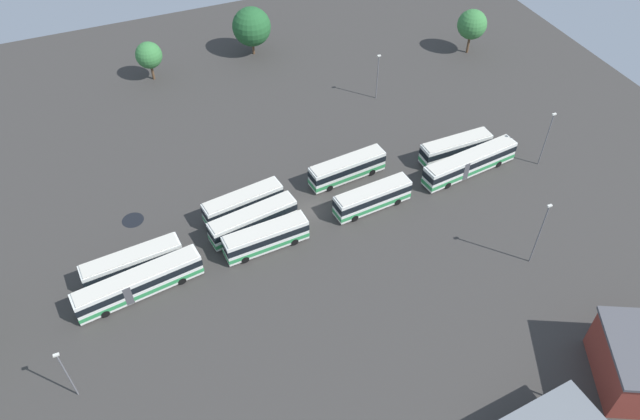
% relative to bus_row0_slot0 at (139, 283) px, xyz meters
% --- Properties ---
extents(ground_plane, '(125.28, 125.28, 0.00)m').
position_rel_bus_row0_slot0_xyz_m(ground_plane, '(23.28, 5.38, -1.80)').
color(ground_plane, '#383533').
extents(bus_row0_slot0, '(15.09, 4.60, 3.40)m').
position_rel_bus_row0_slot0_xyz_m(bus_row0_slot0, '(0.00, 0.00, 0.00)').
color(bus_row0_slot0, silver).
rests_on(bus_row0_slot0, ground_plane).
extents(bus_row0_slot1, '(12.01, 3.54, 3.40)m').
position_rel_bus_row0_slot0_xyz_m(bus_row0_slot1, '(-0.08, 3.32, -0.00)').
color(bus_row0_slot1, silver).
rests_on(bus_row0_slot1, ground_plane).
extents(bus_row1_slot0, '(10.91, 3.17, 3.40)m').
position_rel_bus_row0_slot0_xyz_m(bus_row1_slot0, '(15.92, 1.22, -0.00)').
color(bus_row1_slot0, silver).
rests_on(bus_row1_slot0, ground_plane).
extents(bus_row1_slot1, '(11.89, 4.23, 3.40)m').
position_rel_bus_row0_slot0_xyz_m(bus_row1_slot1, '(15.37, 4.68, -0.00)').
color(bus_row1_slot1, silver).
rests_on(bus_row1_slot1, ground_plane).
extents(bus_row1_slot2, '(11.00, 4.01, 3.40)m').
position_rel_bus_row0_slot0_xyz_m(bus_row1_slot2, '(15.15, 8.14, -0.00)').
color(bus_row1_slot2, silver).
rests_on(bus_row1_slot2, ground_plane).
extents(bus_row2_slot0, '(10.94, 3.44, 3.40)m').
position_rel_bus_row0_slot0_xyz_m(bus_row2_slot0, '(31.28, 2.65, -0.00)').
color(bus_row2_slot0, silver).
rests_on(bus_row2_slot0, ground_plane).
extents(bus_row2_slot2, '(11.37, 3.64, 3.40)m').
position_rel_bus_row0_slot0_xyz_m(bus_row2_slot2, '(30.63, 9.34, -0.00)').
color(bus_row2_slot2, silver).
rests_on(bus_row2_slot2, ground_plane).
extents(bus_row3_slot0, '(15.08, 4.30, 3.40)m').
position_rel_bus_row0_slot0_xyz_m(bus_row3_slot0, '(47.00, 3.80, 0.00)').
color(bus_row3_slot0, silver).
rests_on(bus_row3_slot0, ground_plane).
extents(bus_row3_slot1, '(10.82, 2.66, 3.40)m').
position_rel_bus_row0_slot0_xyz_m(bus_row3_slot1, '(46.96, 7.42, -0.00)').
color(bus_row3_slot1, silver).
rests_on(bus_row3_slot1, ground_plane).
extents(lamp_post_mid_lot, '(0.56, 0.28, 7.49)m').
position_rel_bus_row0_slot0_xyz_m(lamp_post_mid_lot, '(-8.42, -10.50, 2.35)').
color(lamp_post_mid_lot, slate).
rests_on(lamp_post_mid_lot, ground_plane).
extents(lamp_post_far_corner, '(0.56, 0.28, 8.86)m').
position_rel_bus_row0_slot0_xyz_m(lamp_post_far_corner, '(57.49, 1.54, 3.05)').
color(lamp_post_far_corner, slate).
rests_on(lamp_post_far_corner, ground_plane).
extents(lamp_post_by_building, '(0.56, 0.28, 9.61)m').
position_rel_bus_row0_slot0_xyz_m(lamp_post_by_building, '(45.04, -13.31, 3.43)').
color(lamp_post_by_building, slate).
rests_on(lamp_post_by_building, ground_plane).
extents(lamp_post_near_entrance, '(0.56, 0.28, 7.90)m').
position_rel_bus_row0_slot0_xyz_m(lamp_post_near_entrance, '(43.21, 25.62, 2.56)').
color(lamp_post_near_entrance, slate).
rests_on(lamp_post_near_entrance, ground_plane).
extents(tree_northwest, '(6.78, 6.78, 8.71)m').
position_rel_bus_row0_slot0_xyz_m(tree_northwest, '(29.00, 46.71, 3.51)').
color(tree_northwest, brown).
rests_on(tree_northwest, ground_plane).
extents(tree_east_edge, '(4.42, 4.42, 6.76)m').
position_rel_bus_row0_slot0_xyz_m(tree_east_edge, '(10.59, 45.34, 2.73)').
color(tree_east_edge, brown).
rests_on(tree_east_edge, ground_plane).
extents(tree_northeast, '(5.17, 5.17, 8.06)m').
position_rel_bus_row0_slot0_xyz_m(tree_northeast, '(64.96, 32.38, 3.65)').
color(tree_northeast, brown).
rests_on(tree_northeast, ground_plane).
extents(puddle_between_rows, '(2.86, 2.86, 0.01)m').
position_rel_bus_row0_slot0_xyz_m(puddle_between_rows, '(1.18, 12.49, -1.80)').
color(puddle_between_rows, black).
rests_on(puddle_between_rows, ground_plane).
extents(puddle_centre_drain, '(2.24, 2.24, 0.01)m').
position_rel_bus_row0_slot0_xyz_m(puddle_centre_drain, '(0.56, 6.61, -1.80)').
color(puddle_centre_drain, black).
rests_on(puddle_centre_drain, ground_plane).
extents(puddle_near_shelter, '(3.68, 3.68, 0.01)m').
position_rel_bus_row0_slot0_xyz_m(puddle_near_shelter, '(47.20, 9.51, -1.80)').
color(puddle_near_shelter, black).
rests_on(puddle_near_shelter, ground_plane).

